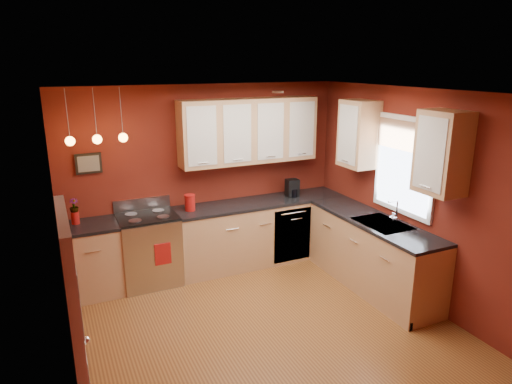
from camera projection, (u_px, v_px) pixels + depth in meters
name	position (u px, v px, depth m)	size (l,w,h in m)	color
floor	(271.00, 334.00, 5.01)	(4.20, 4.20, 0.00)	brown
ceiling	(274.00, 93.00, 4.30)	(4.00, 4.20, 0.02)	silver
wall_back	(206.00, 177.00, 6.49)	(4.00, 0.02, 2.60)	maroon
wall_front	(426.00, 328.00, 2.82)	(4.00, 0.02, 2.60)	maroon
wall_left	(61.00, 257.00, 3.84)	(0.02, 4.20, 2.60)	maroon
wall_right	(421.00, 199.00, 5.46)	(0.02, 4.20, 2.60)	maroon
base_cabinets_back_left	(92.00, 261.00, 5.79)	(0.70, 0.60, 0.90)	tan
base_cabinets_back_right	(261.00, 232.00, 6.75)	(2.54, 0.60, 0.90)	tan
base_cabinets_right	(372.00, 255.00, 5.97)	(0.60, 2.10, 0.90)	tan
counter_back_left	(88.00, 226.00, 5.66)	(0.70, 0.62, 0.04)	black
counter_back_right	(261.00, 202.00, 6.62)	(2.54, 0.62, 0.04)	black
counter_right	(375.00, 221.00, 5.84)	(0.62, 2.10, 0.04)	black
gas_range	(149.00, 249.00, 6.08)	(0.76, 0.64, 1.11)	#B1B0B5
dishwasher_front	(292.00, 235.00, 6.65)	(0.60, 0.02, 0.80)	#B1B0B5
sink	(382.00, 225.00, 5.71)	(0.50, 0.70, 0.33)	gray
window	(405.00, 163.00, 5.61)	(0.06, 1.02, 1.22)	white
door_left_wall	(81.00, 367.00, 2.89)	(0.12, 0.82, 2.05)	white
upper_cabinets_back	(249.00, 131.00, 6.40)	(2.00, 0.35, 0.90)	tan
upper_cabinets_right	(396.00, 142.00, 5.50)	(0.35, 1.95, 0.90)	tan
wall_picture	(89.00, 164.00, 5.74)	(0.32, 0.03, 0.26)	black
pendant_lights	(97.00, 139.00, 5.40)	(0.71, 0.11, 0.66)	gray
red_canister	(190.00, 203.00, 6.16)	(0.15, 0.15, 0.22)	#A51411
red_vase	(75.00, 218.00, 5.66)	(0.10, 0.10, 0.16)	#A51411
flowers	(74.00, 206.00, 5.62)	(0.11, 0.11, 0.19)	#A51411
coffee_maker	(292.00, 189.00, 6.81)	(0.19, 0.19, 0.26)	black
soap_pump	(393.00, 219.00, 5.60)	(0.08, 0.08, 0.17)	white
dish_towel	(163.00, 254.00, 5.82)	(0.21, 0.01, 0.28)	#A51411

